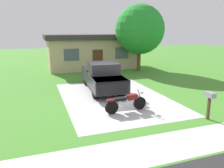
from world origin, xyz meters
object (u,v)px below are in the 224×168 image
(pickup_truck, at_px, (102,76))
(shade_tree, at_px, (140,30))
(motorcycle, at_px, (126,102))
(mailbox, at_px, (210,98))
(neighbor_house, at_px, (91,51))

(pickup_truck, distance_m, shade_tree, 8.49)
(motorcycle, height_order, mailbox, mailbox)
(pickup_truck, distance_m, neighbor_house, 9.43)
(motorcycle, height_order, neighbor_house, neighbor_house)
(pickup_truck, height_order, neighbor_house, neighbor_house)
(motorcycle, distance_m, shade_tree, 12.05)
(motorcycle, bearing_deg, mailbox, -33.92)
(motorcycle, relative_size, shade_tree, 0.35)
(mailbox, height_order, shade_tree, shade_tree)
(pickup_truck, bearing_deg, motorcycle, -90.70)
(pickup_truck, bearing_deg, mailbox, -64.78)
(mailbox, bearing_deg, motorcycle, 146.08)
(motorcycle, bearing_deg, pickup_truck, 89.30)
(motorcycle, bearing_deg, shade_tree, 61.18)
(mailbox, relative_size, shade_tree, 0.20)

